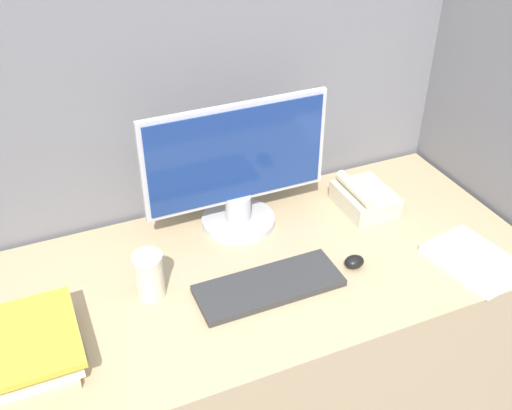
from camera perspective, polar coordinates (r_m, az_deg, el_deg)
cubicle_panel_rear at (r=1.97m, az=-4.66°, el=1.82°), size 2.01×0.04×1.57m
cubicle_panel_right at (r=2.10m, az=21.17°, el=1.64°), size 0.04×0.78×1.57m
desk at (r=1.95m, az=-0.07°, el=-14.32°), size 1.61×0.72×0.75m
monitor at (r=1.76m, az=-1.82°, el=3.17°), size 0.56×0.23×0.40m
keyboard at (r=1.62m, az=1.26°, el=-7.69°), size 0.39×0.15×0.02m
mouse at (r=1.70m, az=9.34°, el=-5.36°), size 0.06×0.04×0.04m
coffee_cup at (r=1.59m, az=-10.13°, el=-6.60°), size 0.08×0.08×0.13m
book_stack at (r=1.52m, az=-20.56°, el=-12.36°), size 0.23×0.27×0.08m
desk_telephone at (r=1.93m, az=10.24°, el=0.66°), size 0.15×0.19×0.10m
paper_pile at (r=1.80m, az=20.08°, el=-4.96°), size 0.22×0.28×0.02m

